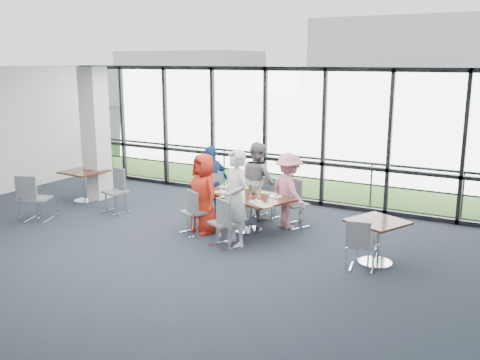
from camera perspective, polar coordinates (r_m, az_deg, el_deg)
The scene contains 39 objects.
floor at distance 9.33m, azimuth -11.50°, elevation -8.67°, with size 12.00×10.00×0.02m, color #1D242D.
ceiling at distance 8.71m, azimuth -12.44°, elevation 11.43°, with size 12.00×10.00×0.04m, color white.
curtain_wall_back at distance 13.01m, azimuth 2.69°, elevation 4.95°, with size 12.00×0.10×3.20m, color white.
structural_column at distance 13.47m, azimuth -15.16°, elevation 4.79°, with size 0.50×0.50×3.20m, color silver.
apron at distance 17.82m, azimuth 9.87°, elevation 1.60°, with size 80.00×70.00×0.02m, color slate.
grass_strip at distance 15.98m, azimuth 7.46°, elevation 0.52°, with size 80.00×5.00×0.01m, color #33611D.
hangar_aux at distance 41.94m, azimuth -5.35°, elevation 10.78°, with size 10.00×6.00×4.00m, color silver.
guard_rail at distance 13.73m, azimuth 3.76°, elevation 0.68°, with size 0.06×0.06×12.00m, color #2D2D33.
main_table at distance 10.61m, azimuth 0.79°, elevation -2.23°, with size 2.08×1.60×0.75m.
side_table_left at distance 13.38m, azimuth -16.26°, elevation 0.50°, with size 0.98×0.98×0.75m.
side_table_right at distance 9.19m, azimuth 14.42°, elevation -4.95°, with size 1.09×1.09×0.75m.
diner_near_left at distance 10.49m, azimuth -3.85°, elevation -1.44°, with size 0.78×0.50×1.59m, color red.
diner_near_right at distance 9.71m, azimuth -0.46°, elevation -1.97°, with size 0.65×0.48×1.78m, color silver.
diner_far_left at distance 11.43m, azimuth 1.91°, elevation -0.05°, with size 0.81×0.50×1.66m, color gray.
diner_far_right at distance 10.80m, azimuth 5.22°, elevation -1.16°, with size 1.00×0.51×1.54m, color pink.
diner_end at distance 11.57m, azimuth -3.02°, elevation -0.16°, with size 0.91×0.50×1.56m, color navy.
chair_main_nl at distance 10.48m, azimuth -4.94°, elevation -3.43°, with size 0.44×0.44×0.89m, color slate, non-canonical shape.
chair_main_nr at distance 9.72m, azimuth -1.70°, elevation -4.61°, with size 0.45×0.45×0.92m, color slate, non-canonical shape.
chair_main_fl at distance 11.55m, azimuth 2.93°, elevation -2.05°, with size 0.40×0.40×0.83m, color slate, non-canonical shape.
chair_main_fr at distance 10.96m, azimuth 5.90°, elevation -2.61°, with size 0.46×0.46×0.94m, color slate, non-canonical shape.
chair_main_end at distance 11.65m, azimuth -3.50°, elevation -1.60°, with size 0.47×0.47×0.96m, color slate, non-canonical shape.
chair_spare_la at distance 12.07m, azimuth -20.79°, elevation -1.88°, with size 0.48×0.48×0.97m, color slate, non-canonical shape.
chair_spare_lb at distance 12.23m, azimuth -13.16°, elevation -1.24°, with size 0.46×0.46×0.95m, color slate, non-canonical shape.
chair_spare_r at distance 8.96m, azimuth 12.98°, elevation -6.78°, with size 0.40×0.40×0.82m, color slate, non-canonical shape.
plate_nl at distance 10.73m, azimuth -2.13°, elevation -1.29°, with size 0.24×0.24×0.01m, color white.
plate_nr at distance 9.97m, azimuth 1.73°, elevation -2.37°, with size 0.24×0.24×0.01m, color white.
plate_fl at distance 11.08m, azimuth 0.28°, elevation -0.83°, with size 0.25×0.25×0.01m, color white.
plate_fr at distance 10.40m, azimuth 3.84°, elevation -1.76°, with size 0.25×0.25×0.01m, color white.
plate_end at distance 11.18m, azimuth -1.63°, elevation -0.71°, with size 0.26×0.26×0.01m, color white.
tumbler_a at distance 10.52m, azimuth -0.99°, elevation -1.25°, with size 0.06×0.06×0.13m, color white.
tumbler_b at distance 10.25m, azimuth 1.16°, elevation -1.62°, with size 0.07×0.07×0.13m, color white.
tumbler_c at distance 10.66m, azimuth 2.05°, elevation -1.03°, with size 0.07×0.07×0.15m, color white.
tumbler_d at distance 10.92m, azimuth -1.74°, elevation -0.71°, with size 0.07×0.07×0.14m, color white.
menu_a at distance 10.38m, azimuth -1.40°, elevation -1.80°, with size 0.28×0.19×0.00m, color silver.
menu_b at distance 9.77m, azimuth 2.53°, elevation -2.74°, with size 0.32×0.23×0.00m, color silver.
menu_c at distance 10.71m, azimuth 2.71°, elevation -1.35°, with size 0.27×0.19×0.00m, color silver.
condiment_caddy at distance 10.57m, azimuth 1.25°, elevation -1.43°, with size 0.10×0.07×0.04m, color black.
ketchup_bottle at distance 10.59m, azimuth 1.09°, elevation -1.02°, with size 0.06×0.06×0.18m, color #A00B14.
green_bottle at distance 10.56m, azimuth 1.16°, elevation -1.00°, with size 0.05×0.05×0.20m, color #176532.
Camera 1 is at (5.77, -6.52, 3.35)m, focal length 40.00 mm.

